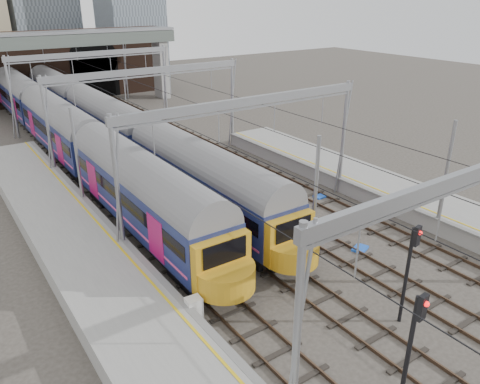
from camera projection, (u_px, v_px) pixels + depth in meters
ground at (338, 277)px, 23.82m from camera, size 160.00×160.00×0.00m
platform_left at (128, 314)px, 20.19m from camera, size 4.32×55.00×1.12m
platform_right at (479, 227)px, 27.77m from camera, size 4.32×47.00×1.12m
tracks at (193, 185)px, 35.18m from camera, size 14.40×80.00×0.22m
overhead_line at (151, 85)px, 37.54m from camera, size 16.80×80.00×8.00m
retaining_wall at (65, 67)px, 62.23m from camera, size 28.00×2.75×9.00m
overbridge at (64, 48)px, 55.86m from camera, size 28.00×3.00×9.25m
train_main at (81, 107)px, 48.28m from camera, size 2.91×67.28×4.97m
train_second at (62, 128)px, 40.34m from camera, size 3.00×52.02×5.10m
signal_near_left at (412, 341)px, 14.92m from camera, size 0.36×0.47×4.93m
signal_near_centre at (410, 263)px, 19.42m from camera, size 0.36×0.46×4.76m
relay_cabinet at (194, 311)px, 20.22m from camera, size 0.70×0.59×1.33m
equip_cover_a at (265, 240)px, 27.35m from camera, size 0.98×0.70×0.11m
equip_cover_b at (360, 249)px, 26.39m from camera, size 1.15×0.98×0.11m
equip_cover_c at (320, 196)px, 33.19m from camera, size 0.88×0.62×0.10m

